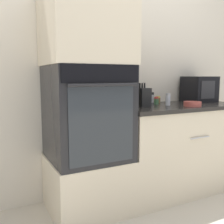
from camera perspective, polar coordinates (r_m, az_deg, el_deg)
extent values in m
plane|color=beige|center=(2.31, 5.82, -21.72)|extent=(12.00, 12.00, 0.00)
cube|color=beige|center=(2.57, -1.51, 10.31)|extent=(8.00, 0.05, 2.50)
cube|color=beige|center=(2.32, -5.25, -15.28)|extent=(0.64, 0.60, 0.46)
cube|color=black|center=(2.15, -5.46, -0.15)|extent=(0.62, 0.59, 0.76)
cube|color=black|center=(1.86, -2.18, 8.40)|extent=(0.59, 0.01, 0.13)
cube|color=orange|center=(1.85, -2.14, 8.40)|extent=(0.09, 0.00, 0.03)
cube|color=#282D33|center=(1.89, -2.12, -2.91)|extent=(0.51, 0.01, 0.57)
cylinder|color=black|center=(1.83, -1.76, 5.92)|extent=(0.53, 0.02, 0.02)
cube|color=beige|center=(2.17, -5.70, 17.64)|extent=(0.64, 0.60, 0.57)
cube|color=beige|center=(2.73, 13.75, -7.81)|extent=(1.26, 0.60, 0.83)
cube|color=black|center=(2.65, 14.05, 1.23)|extent=(1.28, 0.63, 0.03)
cylinder|color=#B7B7BC|center=(2.46, 18.61, -5.31)|extent=(0.22, 0.01, 0.01)
cube|color=black|center=(3.00, 18.43, 4.75)|extent=(0.31, 0.28, 0.27)
cube|color=#28282B|center=(2.89, 20.17, 4.57)|extent=(0.19, 0.01, 0.18)
cube|color=black|center=(2.43, 6.56, 3.25)|extent=(0.10, 0.16, 0.17)
cylinder|color=black|center=(2.41, 6.08, 5.76)|extent=(0.02, 0.02, 0.04)
cylinder|color=black|center=(2.42, 6.60, 5.76)|extent=(0.02, 0.02, 0.04)
cylinder|color=black|center=(2.44, 7.11, 5.77)|extent=(0.02, 0.02, 0.04)
cylinder|color=#B24C42|center=(2.53, 17.10, 1.71)|extent=(0.16, 0.16, 0.04)
cylinder|color=brown|center=(2.74, 9.95, 2.50)|extent=(0.05, 0.05, 0.06)
cylinder|color=gold|center=(2.73, 9.97, 3.25)|extent=(0.05, 0.05, 0.02)
cylinder|color=silver|center=(2.75, 8.75, 2.88)|extent=(0.04, 0.04, 0.09)
cylinder|color=black|center=(2.75, 8.77, 4.01)|extent=(0.03, 0.03, 0.02)
cylinder|color=silver|center=(2.53, 12.07, 2.42)|extent=(0.05, 0.05, 0.09)
cylinder|color=#B7B7BC|center=(2.53, 12.11, 3.71)|extent=(0.04, 0.04, 0.03)
cylinder|color=#427047|center=(2.63, 9.62, 2.31)|extent=(0.05, 0.05, 0.06)
cylinder|color=red|center=(2.63, 9.64, 3.09)|extent=(0.04, 0.04, 0.02)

